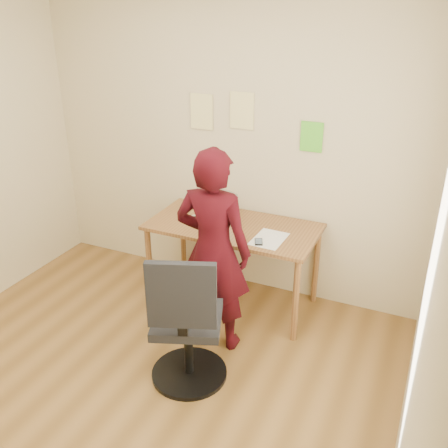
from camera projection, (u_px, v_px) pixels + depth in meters
The scene contains 10 objects.
room at pixel (99, 213), 2.81m from camera, with size 3.58×3.58×2.78m.
desk at pixel (233, 235), 4.16m from camera, with size 1.40×0.70×0.74m.
laptop at pixel (210, 216), 4.16m from camera, with size 0.47×0.45×0.26m.
paper_sheet at pixel (269, 239), 3.88m from camera, with size 0.23×0.33×0.00m, color white.
phone at pixel (259, 242), 3.83m from camera, with size 0.10×0.13×0.01m.
wall_note_left at pixel (202, 112), 4.24m from camera, with size 0.21×0.00×0.30m, color #F9E895.
wall_note_mid at pixel (242, 111), 4.09m from camera, with size 0.21×0.00×0.30m, color #F9E895.
wall_note_right at pixel (312, 137), 3.93m from camera, with size 0.18×0.00×0.24m, color #5BD12F.
office_chair at pixel (186, 330), 3.32m from camera, with size 0.58×0.60×1.03m.
person at pixel (213, 251), 3.61m from camera, with size 0.57×0.37×1.56m, color #34070D.
Camera 1 is at (1.71, -2.06, 2.46)m, focal length 40.00 mm.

